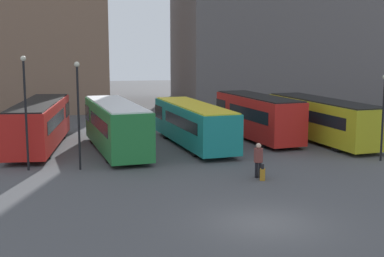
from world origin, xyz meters
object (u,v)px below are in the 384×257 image
object	(u,v)px
bus_2	(193,123)
lamp_post_1	(383,110)
suitcase	(263,174)
lamp_post_2	(25,104)
bus_4	(322,119)
traveler	(258,157)
bus_1	(116,125)
bus_0	(40,123)
bus_3	(257,116)
lamp_post_3	(78,107)

from	to	relation	value
bus_2	lamp_post_1	distance (m)	11.89
suitcase	lamp_post_2	bearing A→B (deg)	90.92
suitcase	lamp_post_1	world-z (taller)	lamp_post_1
bus_4	lamp_post_1	bearing A→B (deg)	178.33
traveler	bus_4	bearing A→B (deg)	-18.08
traveler	lamp_post_2	distance (m)	12.45
bus_1	bus_0	bearing A→B (deg)	59.17
suitcase	lamp_post_1	xyz separation A→B (m)	(8.13, 2.92, 2.68)
bus_3	traveler	xyz separation A→B (m)	(-3.38, -10.59, -0.62)
bus_2	lamp_post_2	size ratio (longest dim) A/B	1.80
bus_4	lamp_post_2	bearing A→B (deg)	97.31
bus_4	traveler	bearing A→B (deg)	132.54
bus_0	bus_2	bearing A→B (deg)	-92.01
bus_4	lamp_post_2	world-z (taller)	lamp_post_2
suitcase	lamp_post_3	bearing A→B (deg)	87.32
bus_3	lamp_post_1	distance (m)	9.58
bus_1	lamp_post_2	size ratio (longest dim) A/B	1.74
bus_1	bus_4	distance (m)	14.19
bus_4	lamp_post_3	xyz separation A→B (m)	(-16.35, -5.43, 1.80)
bus_3	lamp_post_3	distance (m)	14.20
bus_1	lamp_post_1	size ratio (longest dim) A/B	2.12
bus_2	bus_3	distance (m)	5.13
traveler	suitcase	bearing A→B (deg)	-151.06
bus_4	traveler	distance (m)	11.72
bus_2	suitcase	distance (m)	9.83
bus_0	lamp_post_1	world-z (taller)	lamp_post_1
lamp_post_1	bus_3	bearing A→B (deg)	120.48
bus_0	bus_3	world-z (taller)	bus_3
bus_0	lamp_post_2	bearing A→B (deg)	-176.19
bus_0	lamp_post_3	distance (m)	7.46
traveler	lamp_post_1	bearing A→B (deg)	-51.77
bus_3	traveler	bearing A→B (deg)	153.33
bus_2	lamp_post_3	bearing A→B (deg)	120.13
bus_1	bus_4	bearing A→B (deg)	-94.38
traveler	suitcase	xyz separation A→B (m)	(0.06, -0.51, -0.76)
suitcase	bus_0	bearing A→B (deg)	68.49
bus_4	lamp_post_3	size ratio (longest dim) A/B	1.97
suitcase	traveler	bearing A→B (deg)	28.94
lamp_post_2	bus_1	bearing A→B (deg)	41.45
bus_1	lamp_post_3	world-z (taller)	lamp_post_3
bus_0	bus_2	world-z (taller)	bus_0
bus_0	lamp_post_1	distance (m)	21.19
lamp_post_1	lamp_post_2	xyz separation A→B (m)	(-19.74, 1.52, 0.58)
bus_2	bus_4	distance (m)	9.05
bus_3	suitcase	size ratio (longest dim) A/B	11.36
traveler	lamp_post_1	world-z (taller)	lamp_post_1
bus_2	lamp_post_1	xyz separation A→B (m)	(9.72, -6.70, 1.46)
bus_0	bus_4	size ratio (longest dim) A/B	1.00
suitcase	lamp_post_3	size ratio (longest dim) A/B	0.15
suitcase	bus_1	bearing A→B (deg)	59.30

